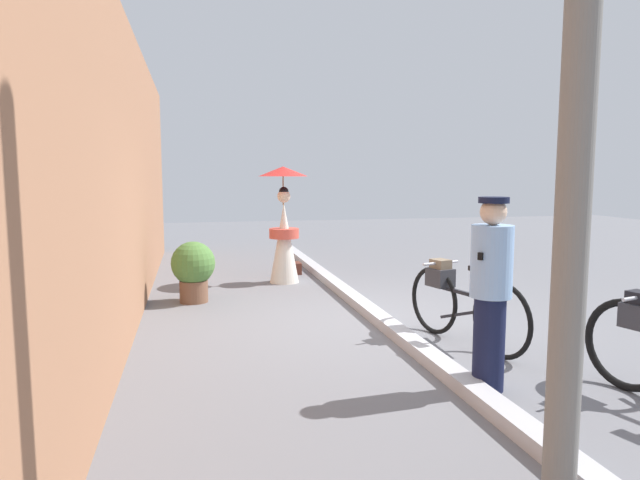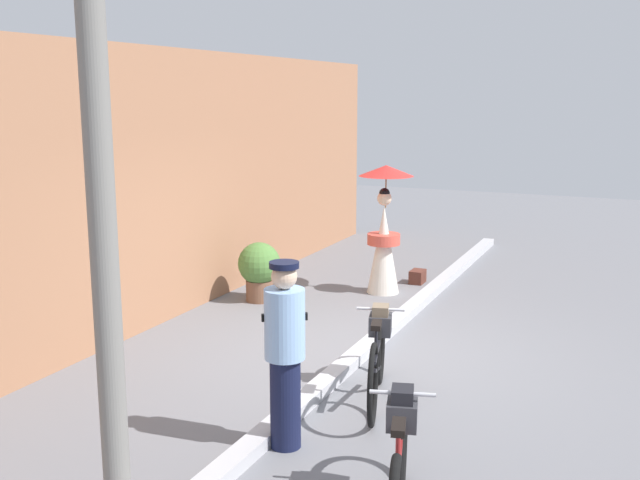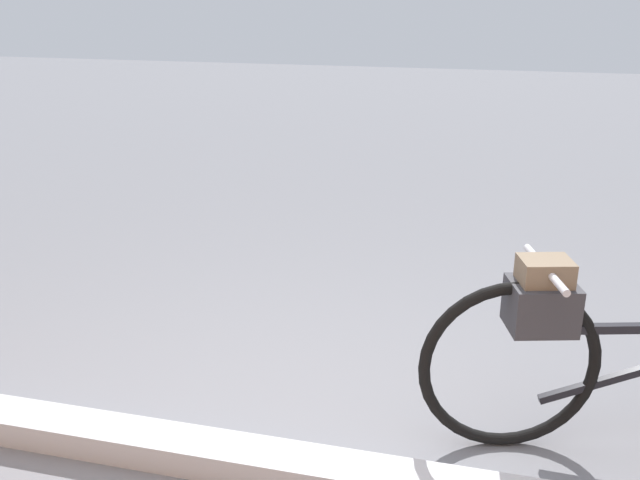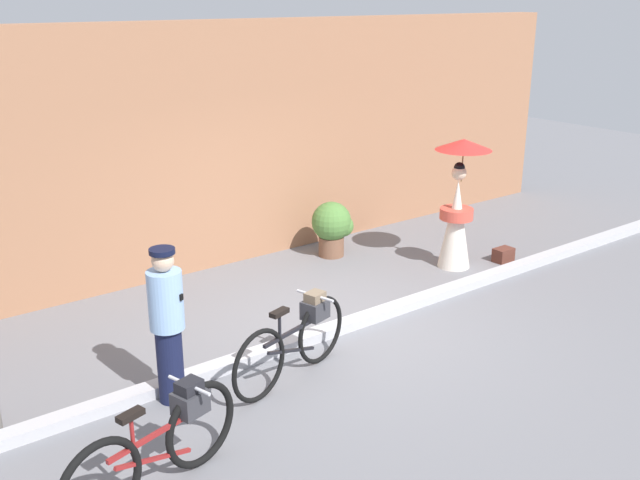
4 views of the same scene
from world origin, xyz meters
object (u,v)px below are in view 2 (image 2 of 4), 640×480
person_officer (285,351)px  person_with_parasol (384,229)px  bicycle_near_officer (378,354)px  bicycle_far_side (399,463)px  utility_pole (100,184)px  potted_plant_by_door (261,268)px  backpack_on_pavement (418,276)px

person_officer → person_with_parasol: 5.15m
bicycle_near_officer → bicycle_far_side: (-1.96, -0.86, -0.01)m
bicycle_far_side → utility_pole: utility_pole is taller
potted_plant_by_door → backpack_on_pavement: 2.64m
backpack_on_pavement → person_with_parasol: bearing=157.0°
bicycle_near_officer → person_with_parasol: size_ratio=0.90×
bicycle_far_side → backpack_on_pavement: bearing=15.7°
bicycle_near_officer → backpack_on_pavement: bearing=11.9°
person_with_parasol → backpack_on_pavement: person_with_parasol is taller
person_with_parasol → potted_plant_by_door: bearing=128.5°
person_officer → backpack_on_pavement: person_officer is taller
bicycle_far_side → potted_plant_by_door: size_ratio=2.05×
bicycle_near_officer → bicycle_far_side: size_ratio=0.98×
person_officer → backpack_on_pavement: bearing=5.8°
bicycle_near_officer → backpack_on_pavement: size_ratio=5.70×
potted_plant_by_door → person_with_parasol: bearing=-51.5°
bicycle_near_officer → utility_pole: 3.56m
bicycle_far_side → person_with_parasol: size_ratio=0.92×
bicycle_far_side → person_officer: (0.69, 1.23, 0.41)m
bicycle_near_officer → person_officer: 1.38m
bicycle_near_officer → bicycle_far_side: bicycle_near_officer is taller
bicycle_far_side → backpack_on_pavement: 6.76m
bicycle_far_side → potted_plant_by_door: 5.84m
bicycle_near_officer → person_with_parasol: person_with_parasol is taller
person_with_parasol → potted_plant_by_door: person_with_parasol is taller
potted_plant_by_door → utility_pole: bearing=-160.8°
person_with_parasol → backpack_on_pavement: 1.18m
utility_pole → person_officer: bearing=-16.1°
potted_plant_by_door → backpack_on_pavement: bearing=-43.0°
backpack_on_pavement → bicycle_near_officer: bearing=-168.1°
backpack_on_pavement → potted_plant_by_door: bearing=137.0°
person_officer → potted_plant_by_door: bearing=31.3°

